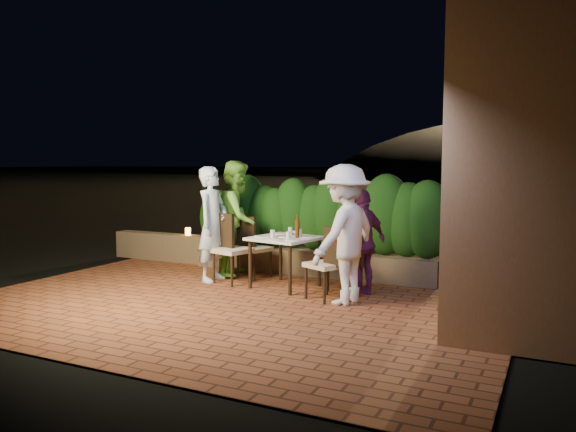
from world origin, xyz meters
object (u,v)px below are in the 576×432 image
Objects in this scene: chair_right_back at (345,262)px; chair_left_back at (254,247)px; diner_blue at (213,224)px; bowl at (293,233)px; diner_white at (345,234)px; parapet_lamp at (188,231)px; beer_bottle at (297,226)px; diner_green at (238,218)px; diner_purple at (362,242)px; dining_table at (285,262)px; chair_right_front at (326,263)px; chair_left_front at (232,249)px.

chair_left_back is at bearing 20.63° from chair_right_back.
bowl is at bearing -74.76° from diner_blue.
chair_left_back is at bearing 171.56° from bowl.
diner_white reaches higher than parapet_lamp.
parapet_lamp is (-3.66, 1.60, -0.34)m from diner_white.
beer_bottle is at bearing -53.47° from bowl.
bowl reaches higher than parapet_lamp.
parapet_lamp is at bearing 15.76° from chair_right_back.
chair_left_back is at bearing -116.09° from diner_green.
diner_blue is 1.80m from parapet_lamp.
beer_bottle is 0.23× the size of diner_purple.
dining_table is 0.51m from bowl.
parapet_lamp is (-2.52, 0.79, -0.20)m from bowl.
chair_left_back is 0.52× the size of diner_green.
chair_right_back is (0.90, 0.08, 0.07)m from dining_table.
diner_green is 2.44m from diner_white.
chair_right_front reaches higher than chair_right_back.
chair_left_front is 1.09× the size of chair_left_back.
dining_table is 0.50× the size of diner_blue.
chair_right_front reaches higher than parapet_lamp.
chair_right_back is 0.50× the size of diner_blue.
diner_green reaches higher than chair_left_back.
diner_green is 1.26× the size of diner_purple.
diner_white reaches higher than dining_table.
chair_right_back is 0.59× the size of diner_purple.
chair_right_back is (0.09, 0.50, -0.05)m from chair_right_front.
chair_left_front is 7.57× the size of parapet_lamp.
chair_left_back is (-0.73, 0.11, -0.28)m from bowl.
dining_table is 0.89× the size of chair_right_front.
diner_white reaches higher than chair_left_front.
diner_blue is (-2.12, -0.15, 0.45)m from chair_right_back.
beer_bottle is (0.19, 0.02, 0.54)m from dining_table.
diner_white is 0.56m from diner_purple.
chair_right_front is 0.56× the size of diner_blue.
diner_purple is (1.17, 0.04, 0.37)m from dining_table.
bowl is at bearing -79.04° from diner_purple.
diner_white reaches higher than chair_right_front.
diner_green reaches higher than chair_right_back.
chair_left_front is 0.58× the size of diner_white.
chair_left_front reaches higher than chair_left_back.
dining_table is 1.32m from diner_blue.
bowl is 2.65m from parapet_lamp.
chair_right_front is (0.84, -0.73, -0.28)m from bowl.
diner_white reaches higher than chair_right_back.
beer_bottle reaches higher than bowl.
diner_green is at bearing -100.17° from diner_white.
chair_left_back is (-0.76, 0.42, 0.11)m from dining_table.
beer_bottle is 0.19× the size of diner_blue.
dining_table is 6.29× the size of parapet_lamp.
chair_right_back is (0.72, 0.06, -0.48)m from beer_bottle.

